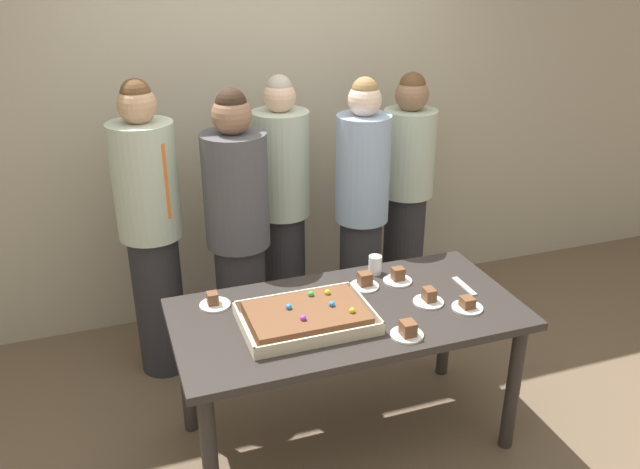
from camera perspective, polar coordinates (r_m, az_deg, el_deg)
ground_plane at (r=3.59m, az=2.25°, el=-17.25°), size 12.00×12.00×0.00m
interior_back_panel at (r=4.31m, az=-5.39°, el=12.30°), size 8.00×0.12×3.00m
party_table at (r=3.19m, az=2.44°, el=-8.19°), size 1.67×0.83×0.77m
sheet_cake at (r=3.02m, az=-1.19°, el=-7.24°), size 0.60×0.42×0.10m
plated_slice_near_left at (r=3.21m, az=-9.29°, el=-5.86°), size 0.15×0.15×0.07m
plated_slice_near_right at (r=3.22m, az=12.80°, el=-6.07°), size 0.15×0.15×0.06m
plated_slice_far_left at (r=3.24m, az=9.51°, el=-5.53°), size 0.15×0.15×0.07m
plated_slice_far_right at (r=2.96m, az=7.68°, el=-8.41°), size 0.15×0.15×0.08m
plated_slice_center_front at (r=3.41m, az=6.84°, el=-3.75°), size 0.15×0.15×0.08m
plated_slice_center_back at (r=3.34m, az=3.93°, el=-4.19°), size 0.15×0.15×0.08m
drink_cup_nearest at (r=3.47m, az=4.86°, el=-2.66°), size 0.07×0.07×0.10m
cake_server_utensil at (r=3.42m, az=12.55°, el=-4.45°), size 0.03×0.20×0.01m
person_serving_front at (r=3.76m, az=-14.59°, el=0.37°), size 0.35×0.35×1.75m
person_green_shirt_behind at (r=4.06m, az=-3.32°, el=2.40°), size 0.35×0.35×1.69m
person_striped_tie_right at (r=3.92m, az=3.66°, el=1.84°), size 0.32×0.32×1.71m
person_far_right_suit at (r=4.33m, az=7.57°, el=3.49°), size 0.34×0.34×1.67m
person_left_edge_reaching at (r=3.70m, az=-7.19°, el=0.09°), size 0.36×0.36×1.70m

